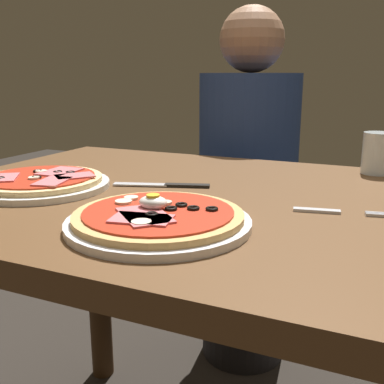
% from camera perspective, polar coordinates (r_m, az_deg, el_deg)
% --- Properties ---
extents(dining_table, '(1.19, 0.79, 0.76)m').
position_cam_1_polar(dining_table, '(0.89, 3.46, -8.20)').
color(dining_table, brown).
rests_on(dining_table, ground).
extents(pizza_foreground, '(0.27, 0.27, 0.05)m').
position_cam_1_polar(pizza_foreground, '(0.67, -4.26, -3.37)').
color(pizza_foreground, white).
rests_on(pizza_foreground, dining_table).
extents(pizza_across_left, '(0.27, 0.27, 0.03)m').
position_cam_1_polar(pizza_across_left, '(0.95, -18.46, 1.17)').
color(pizza_across_left, white).
rests_on(pizza_across_left, dining_table).
extents(water_glass_far, '(0.07, 0.07, 0.09)m').
position_cam_1_polar(water_glass_far, '(1.11, 22.18, 4.19)').
color(water_glass_far, silver).
rests_on(water_glass_far, dining_table).
extents(fork, '(0.16, 0.04, 0.00)m').
position_cam_1_polar(fork, '(0.77, 17.44, -2.37)').
color(fork, silver).
rests_on(fork, dining_table).
extents(knife, '(0.19, 0.08, 0.01)m').
position_cam_1_polar(knife, '(0.92, -3.00, 0.87)').
color(knife, silver).
rests_on(knife, dining_table).
extents(diner_person, '(0.32, 0.32, 1.18)m').
position_cam_1_polar(diner_person, '(1.53, 6.88, -1.32)').
color(diner_person, black).
rests_on(diner_person, ground).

